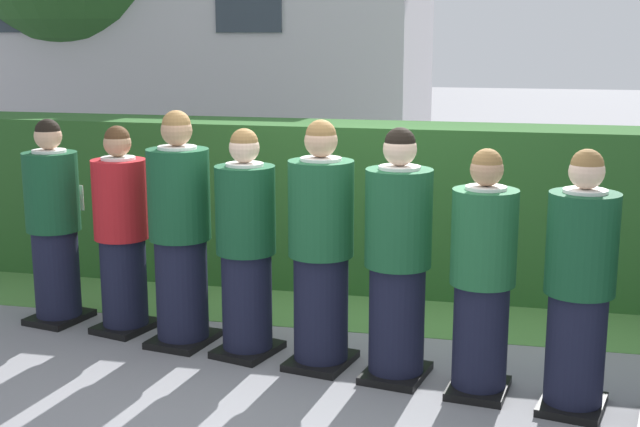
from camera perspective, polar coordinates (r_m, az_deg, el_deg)
ground_plane at (r=6.00m, az=-0.00°, el=-9.86°), size 60.00×60.00×0.00m
student_front_row_0 at (r=6.96m, az=-17.07°, el=-0.84°), size 0.45×0.54×1.58m
student_in_red_blazer at (r=6.62m, az=-12.89°, el=-1.38°), size 0.46×0.54×1.55m
student_front_row_2 at (r=6.24m, az=-9.17°, el=-1.39°), size 0.47×0.56×1.69m
student_front_row_3 at (r=5.99m, az=-4.87°, el=-2.34°), size 0.48×0.55×1.59m
student_front_row_4 at (r=5.75m, az=0.06°, el=-2.49°), size 0.47×0.54×1.67m
student_front_row_5 at (r=5.57m, az=5.13°, el=-3.16°), size 0.46×0.53×1.64m
student_front_row_6 at (r=5.41m, az=10.62°, el=-4.30°), size 0.41×0.51×1.54m
student_front_row_7 at (r=5.31m, az=16.66°, el=-4.77°), size 0.45×0.54×1.57m
hedge at (r=7.61m, az=3.25°, el=0.49°), size 10.29×0.70×1.44m
lawn_strip at (r=7.03m, az=2.06°, el=-6.51°), size 10.29×0.90×0.01m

